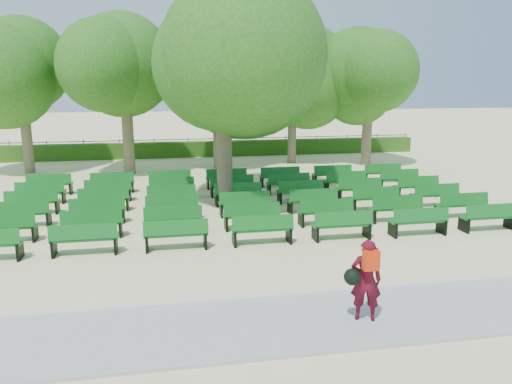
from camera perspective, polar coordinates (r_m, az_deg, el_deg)
ground at (r=16.39m, az=-1.47°, el=-3.04°), size 120.00×120.00×0.00m
paving at (r=9.61m, az=5.82°, el=-14.62°), size 30.00×2.20×0.06m
curb at (r=10.60m, az=4.04°, el=-11.76°), size 30.00×0.12×0.10m
hedge at (r=29.95m, az=-5.77°, el=4.92°), size 26.00×0.70×0.90m
fence at (r=30.41m, az=-5.81°, el=4.18°), size 26.00×0.10×1.02m
tree_line at (r=26.08m, az=-4.98°, el=2.80°), size 21.80×6.80×7.04m
bench_array at (r=17.42m, az=-1.83°, el=-1.80°), size 1.70×0.53×1.07m
tree_among at (r=17.50m, az=-3.79°, el=14.86°), size 5.80×5.80×7.75m
person at (r=9.49m, az=12.36°, el=-9.69°), size 0.77×0.52×1.55m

